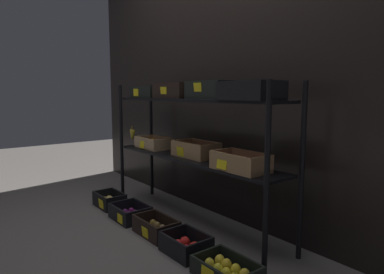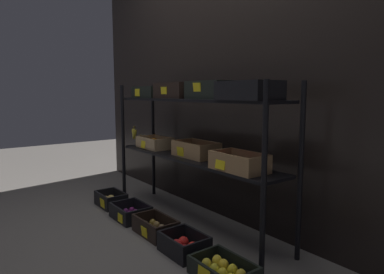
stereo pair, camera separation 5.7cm
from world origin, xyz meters
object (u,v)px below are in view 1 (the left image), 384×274
Objects in this scene: crate_ground_apple_red at (186,246)px; crate_ground_kiwi at (156,228)px; display_rack at (192,124)px; crate_ground_lemon at (226,271)px; crate_ground_plum at (130,214)px; crate_ground_apple_gold at (109,201)px.

crate_ground_kiwi is at bearing 179.39° from crate_ground_apple_red.
crate_ground_apple_red is at bearing -42.80° from display_rack.
crate_ground_apple_red is at bearing 179.06° from crate_ground_lemon.
display_rack reaches higher than crate_ground_kiwi.
crate_ground_plum is at bearing -138.06° from display_rack.
crate_ground_plum is 0.76m from crate_ground_apple_red.
display_rack is 5.13× the size of crate_ground_lemon.
display_rack is 5.75× the size of crate_ground_plum.
crate_ground_kiwi is at bearing 0.13° from crate_ground_plum.
crate_ground_apple_red is 0.83× the size of crate_ground_lemon.
crate_ground_apple_gold is 0.85× the size of crate_ground_lemon.
crate_ground_lemon is at bearing -0.78° from crate_ground_kiwi.
crate_ground_lemon is at bearing -0.94° from crate_ground_apple_red.
crate_ground_apple_gold is 1.01× the size of crate_ground_apple_red.
crate_ground_apple_gold is 0.95× the size of crate_ground_plum.
crate_ground_kiwi is (0.39, 0.00, 0.01)m from crate_ground_plum.
crate_ground_apple_red reaches higher than crate_ground_lemon.
crate_ground_kiwi is at bearing 179.22° from crate_ground_lemon.
crate_ground_apple_gold is at bearing 179.89° from crate_ground_kiwi.
display_rack is 6.07× the size of crate_ground_apple_gold.
display_rack reaches higher than crate_ground_lemon.
crate_ground_lemon is (1.14, -0.01, 0.00)m from crate_ground_plum.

